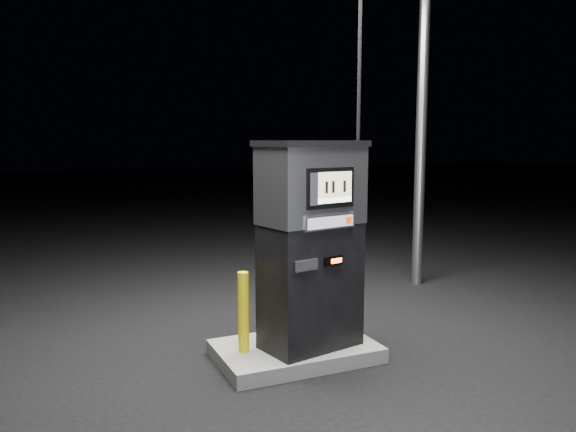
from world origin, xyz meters
name	(u,v)px	position (x,y,z in m)	size (l,w,h in m)	color
ground	(295,358)	(0.00, 0.00, 0.00)	(80.00, 80.00, 0.00)	black
pump_island	(295,351)	(0.00, 0.00, 0.07)	(1.60, 1.00, 0.15)	slate
fuel_dispenser	(311,243)	(0.13, -0.10, 1.21)	(1.19, 0.81, 4.29)	black
bollard_left	(243,312)	(-0.55, 0.02, 0.55)	(0.11, 0.11, 0.80)	yellow
bollard_right	(352,288)	(0.74, 0.14, 0.62)	(0.13, 0.13, 0.95)	yellow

